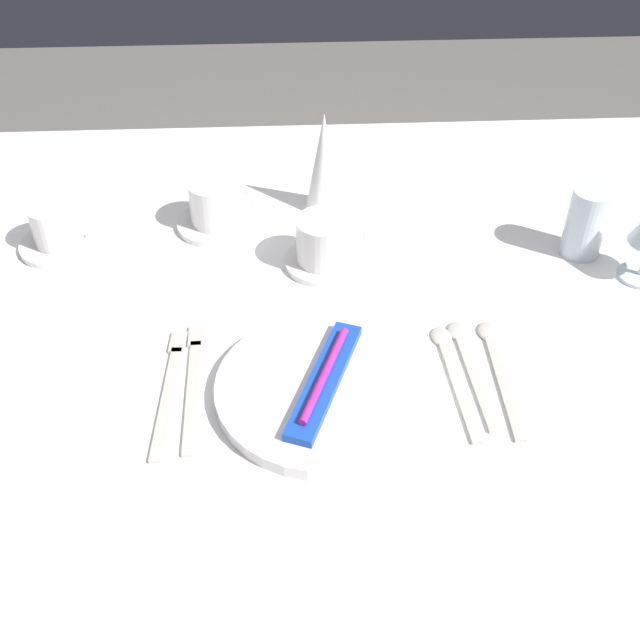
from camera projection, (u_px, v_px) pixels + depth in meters
The scene contains 17 objects.
ground_plane at pixel (310, 569), 1.59m from camera, with size 6.00×6.00×0.00m, color slate.
dining_table at pixel (306, 337), 1.16m from camera, with size 1.80×1.11×0.74m.
dinner_plate at pixel (325, 388), 0.95m from camera, with size 0.28×0.28×0.02m, color white.
toothbrush_package at pixel (325, 379), 0.94m from camera, with size 0.11×0.21×0.02m.
fork_outer at pixel (193, 380), 0.97m from camera, with size 0.02×0.23×0.00m.
fork_inner at pixel (170, 386), 0.96m from camera, with size 0.03×0.23×0.00m.
spoon_soup at pixel (451, 366), 0.99m from camera, with size 0.03×0.21×0.01m.
spoon_dessert at pixel (468, 359), 1.00m from camera, with size 0.03×0.20×0.01m.
spoon_tea at pixel (497, 363), 0.99m from camera, with size 0.03×0.22×0.01m.
saucer_left at pixel (61, 244), 1.20m from camera, with size 0.13×0.13×0.01m, color white.
coffee_cup_left at pixel (57, 224), 1.17m from camera, with size 0.10×0.08×0.06m.
saucer_right at pixel (324, 261), 1.16m from camera, with size 0.12×0.12×0.01m, color white.
coffee_cup_right at pixel (326, 240), 1.13m from camera, with size 0.11×0.09×0.07m.
saucer_far at pixel (217, 223), 1.24m from camera, with size 0.13×0.13×0.01m, color white.
coffee_cup_far at pixel (216, 202), 1.21m from camera, with size 0.11×0.08×0.07m.
drink_tumbler at pixel (586, 223), 1.15m from camera, with size 0.06×0.06×0.11m.
napkin_folded at pixel (324, 162), 1.23m from camera, with size 0.06×0.06×0.17m, color white.
Camera 1 is at (-0.02, -0.86, 1.43)m, focal length 42.27 mm.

